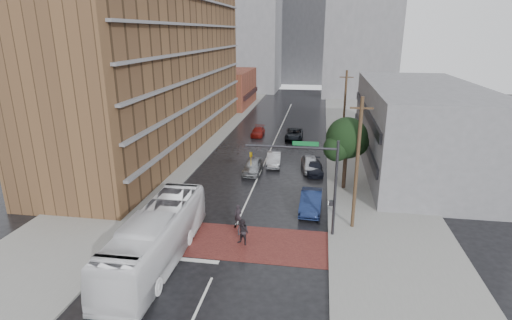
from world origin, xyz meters
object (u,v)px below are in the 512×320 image
at_px(pedestrian_b, 243,232).
at_px(car_travel_b, 274,159).
at_px(car_parked_near, 311,201).
at_px(car_travel_a, 253,166).
at_px(car_travel_c, 258,132).
at_px(pedestrian_a, 238,215).
at_px(car_parked_far, 310,164).
at_px(car_parked_mid, 315,168).
at_px(suv_travel, 294,134).
at_px(transit_bus, 156,238).

height_order(pedestrian_b, car_travel_b, pedestrian_b).
xyz_separation_m(pedestrian_b, car_parked_near, (4.50, 6.42, -0.14)).
bearing_deg(car_travel_a, car_travel_c, 97.57).
xyz_separation_m(pedestrian_b, car_travel_c, (-3.79, 30.58, -0.34)).
height_order(pedestrian_a, car_travel_b, pedestrian_a).
xyz_separation_m(car_travel_c, car_parked_far, (7.91, -13.98, 0.16)).
height_order(car_travel_c, car_parked_mid, car_parked_mid).
xyz_separation_m(car_travel_a, car_travel_c, (-1.96, 15.80, -0.16)).
xyz_separation_m(suv_travel, car_parked_near, (3.03, -23.09, 0.10)).
bearing_deg(pedestrian_b, car_parked_mid, 97.03).
bearing_deg(transit_bus, suv_travel, 78.31).
bearing_deg(pedestrian_a, suv_travel, 99.83).
bearing_deg(car_parked_near, car_travel_c, 110.59).
bearing_deg(car_parked_far, car_travel_c, 112.11).
bearing_deg(pedestrian_b, car_travel_a, 120.35).
bearing_deg(suv_travel, car_travel_a, -103.45).
bearing_deg(car_parked_near, car_parked_mid, 91.11).
bearing_deg(car_parked_far, car_parked_mid, -67.80).
relative_size(transit_bus, pedestrian_b, 6.55).
bearing_deg(car_travel_c, car_travel_a, -84.04).
height_order(transit_bus, suv_travel, transit_bus).
relative_size(car_parked_mid, car_parked_far, 0.94).
bearing_deg(pedestrian_a, pedestrian_b, -56.80).
relative_size(transit_bus, car_travel_a, 2.77).
xyz_separation_m(pedestrian_a, car_travel_b, (0.95, 14.94, -0.13)).
relative_size(transit_bus, car_travel_c, 2.98).
distance_m(car_parked_mid, car_parked_far, 0.98).
height_order(car_travel_a, car_parked_near, car_parked_near).
xyz_separation_m(pedestrian_b, car_travel_b, (0.04, 17.70, -0.23)).
bearing_deg(car_parked_near, pedestrian_a, -144.31).
xyz_separation_m(car_travel_a, car_travel_b, (1.87, 2.93, -0.05)).
height_order(car_travel_a, car_travel_b, car_travel_a).
xyz_separation_m(car_travel_b, car_travel_c, (-3.83, 12.87, -0.11)).
distance_m(pedestrian_a, car_parked_mid, 14.12).
bearing_deg(car_parked_mid, transit_bus, -121.66).
xyz_separation_m(transit_bus, car_parked_mid, (9.60, 18.80, -1.12)).
height_order(transit_bus, car_parked_near, transit_bus).
height_order(pedestrian_a, car_travel_c, pedestrian_a).
distance_m(car_travel_a, car_parked_near, 10.49).
bearing_deg(suv_travel, car_travel_b, -97.72).
bearing_deg(pedestrian_b, pedestrian_a, 131.55).
xyz_separation_m(transit_bus, suv_travel, (6.48, 32.55, -1.02)).
relative_size(suv_travel, car_parked_far, 1.13).
distance_m(pedestrian_b, car_travel_a, 14.89).
height_order(transit_bus, car_travel_a, transit_bus).
distance_m(pedestrian_b, car_parked_mid, 16.42).
xyz_separation_m(pedestrian_a, car_parked_mid, (5.50, 13.00, -0.24)).
bearing_deg(car_parked_mid, suv_travel, 98.18).
distance_m(car_parked_near, car_parked_far, 10.19).
distance_m(pedestrian_b, suv_travel, 29.55).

